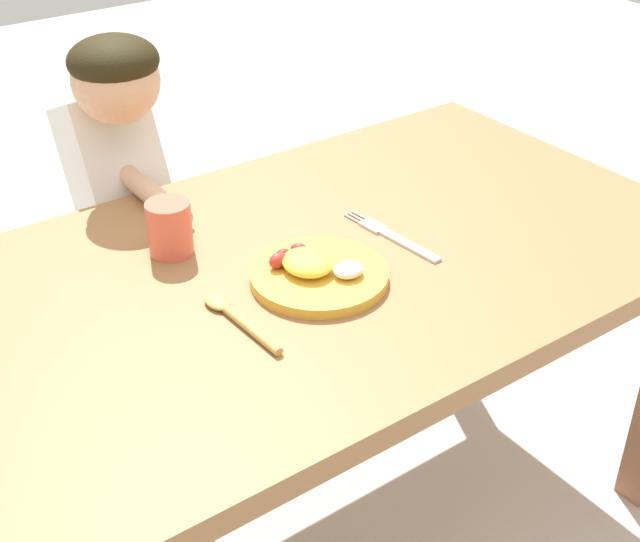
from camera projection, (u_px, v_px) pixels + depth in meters
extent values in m
plane|color=beige|center=(311.00, 528.00, 1.87)|extent=(8.00, 8.00, 0.00)
cube|color=#95683F|center=(309.00, 270.00, 1.52)|extent=(1.43, 0.81, 0.04)
cube|color=#906144|center=(440.00, 246.00, 2.25)|extent=(0.07, 0.07, 0.63)
cylinder|color=gold|center=(319.00, 276.00, 1.45)|extent=(0.23, 0.23, 0.02)
ellipsoid|color=yellow|center=(307.00, 262.00, 1.44)|extent=(0.08, 0.09, 0.03)
ellipsoid|color=red|center=(298.00, 248.00, 1.49)|extent=(0.04, 0.04, 0.02)
ellipsoid|color=red|center=(282.00, 254.00, 1.47)|extent=(0.03, 0.03, 0.02)
ellipsoid|color=red|center=(278.00, 260.00, 1.45)|extent=(0.04, 0.03, 0.03)
ellipsoid|color=silver|center=(348.00, 270.00, 1.43)|extent=(0.05, 0.04, 0.02)
cube|color=silver|center=(409.00, 246.00, 1.55)|extent=(0.03, 0.14, 0.01)
cube|color=silver|center=(373.00, 226.00, 1.61)|extent=(0.03, 0.05, 0.01)
cylinder|color=silver|center=(360.00, 215.00, 1.64)|extent=(0.01, 0.04, 0.00)
cylinder|color=silver|center=(356.00, 217.00, 1.64)|extent=(0.01, 0.04, 0.00)
cylinder|color=silver|center=(352.00, 218.00, 1.63)|extent=(0.01, 0.04, 0.00)
cylinder|color=tan|center=(252.00, 330.00, 1.32)|extent=(0.02, 0.14, 0.01)
ellipsoid|color=tan|center=(217.00, 302.00, 1.39)|extent=(0.04, 0.06, 0.01)
cylinder|color=#E4614B|center=(170.00, 228.00, 1.51)|extent=(0.08, 0.08, 0.10)
cube|color=#374C6E|center=(127.00, 321.00, 2.06)|extent=(0.17, 0.15, 0.52)
cube|color=white|center=(116.00, 175.00, 1.80)|extent=(0.17, 0.26, 0.35)
sphere|color=#D8A884|center=(116.00, 80.00, 1.64)|extent=(0.17, 0.17, 0.17)
ellipsoid|color=black|center=(113.00, 60.00, 1.62)|extent=(0.17, 0.17, 0.09)
cylinder|color=#D8A884|center=(154.00, 196.00, 1.67)|extent=(0.04, 0.23, 0.04)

